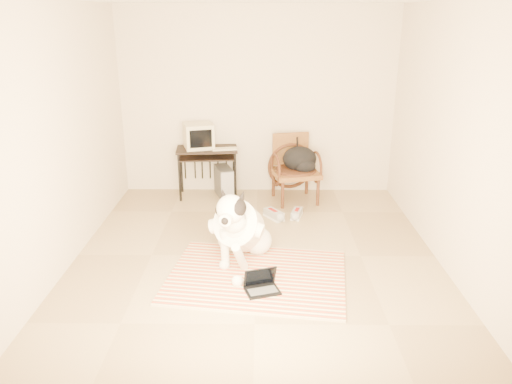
{
  "coord_description": "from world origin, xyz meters",
  "views": [
    {
      "loc": [
        0.05,
        -5.02,
        2.54
      ],
      "look_at": [
        0.0,
        -0.16,
        0.81
      ],
      "focal_mm": 35.0,
      "sensor_mm": 36.0,
      "label": 1
    }
  ],
  "objects_px": {
    "dog": "(240,229)",
    "laptop": "(261,285)",
    "crt_monitor": "(199,136)",
    "rattan_chair": "(294,168)",
    "computer_desk": "(207,155)",
    "pc_tower": "(224,182)",
    "backpack": "(301,160)"
  },
  "relations": [
    {
      "from": "computer_desk",
      "to": "rattan_chair",
      "type": "distance_m",
      "value": 1.28
    },
    {
      "from": "computer_desk",
      "to": "pc_tower",
      "type": "bearing_deg",
      "value": 2.85
    },
    {
      "from": "pc_tower",
      "to": "backpack",
      "type": "bearing_deg",
      "value": -8.85
    },
    {
      "from": "laptop",
      "to": "computer_desk",
      "type": "xyz_separation_m",
      "value": [
        -0.79,
        2.75,
        0.55
      ]
    },
    {
      "from": "computer_desk",
      "to": "pc_tower",
      "type": "height_order",
      "value": "computer_desk"
    },
    {
      "from": "pc_tower",
      "to": "rattan_chair",
      "type": "height_order",
      "value": "rattan_chair"
    },
    {
      "from": "dog",
      "to": "computer_desk",
      "type": "bearing_deg",
      "value": 105.08
    },
    {
      "from": "rattan_chair",
      "to": "computer_desk",
      "type": "bearing_deg",
      "value": 173.65
    },
    {
      "from": "laptop",
      "to": "computer_desk",
      "type": "bearing_deg",
      "value": 106.07
    },
    {
      "from": "computer_desk",
      "to": "crt_monitor",
      "type": "bearing_deg",
      "value": 165.42
    },
    {
      "from": "dog",
      "to": "laptop",
      "type": "bearing_deg",
      "value": -70.96
    },
    {
      "from": "backpack",
      "to": "laptop",
      "type": "bearing_deg",
      "value": -102.16
    },
    {
      "from": "pc_tower",
      "to": "crt_monitor",
      "type": "bearing_deg",
      "value": 177.07
    },
    {
      "from": "computer_desk",
      "to": "pc_tower",
      "type": "distance_m",
      "value": 0.47
    },
    {
      "from": "laptop",
      "to": "crt_monitor",
      "type": "xyz_separation_m",
      "value": [
        -0.91,
        2.78,
        0.83
      ]
    },
    {
      "from": "dog",
      "to": "rattan_chair",
      "type": "distance_m",
      "value": 2.06
    },
    {
      "from": "backpack",
      "to": "dog",
      "type": "bearing_deg",
      "value": -112.5
    },
    {
      "from": "laptop",
      "to": "crt_monitor",
      "type": "height_order",
      "value": "crt_monitor"
    },
    {
      "from": "crt_monitor",
      "to": "rattan_chair",
      "type": "relative_size",
      "value": 0.52
    },
    {
      "from": "crt_monitor",
      "to": "rattan_chair",
      "type": "xyz_separation_m",
      "value": [
        1.38,
        -0.17,
        -0.43
      ]
    },
    {
      "from": "laptop",
      "to": "crt_monitor",
      "type": "distance_m",
      "value": 3.03
    },
    {
      "from": "dog",
      "to": "laptop",
      "type": "distance_m",
      "value": 0.77
    },
    {
      "from": "crt_monitor",
      "to": "pc_tower",
      "type": "relative_size",
      "value": 0.97
    },
    {
      "from": "computer_desk",
      "to": "rattan_chair",
      "type": "bearing_deg",
      "value": -6.35
    },
    {
      "from": "backpack",
      "to": "crt_monitor",
      "type": "bearing_deg",
      "value": 172.56
    },
    {
      "from": "computer_desk",
      "to": "backpack",
      "type": "distance_m",
      "value": 1.36
    },
    {
      "from": "dog",
      "to": "pc_tower",
      "type": "relative_size",
      "value": 2.6
    },
    {
      "from": "rattan_chair",
      "to": "backpack",
      "type": "height_order",
      "value": "rattan_chair"
    },
    {
      "from": "dog",
      "to": "rattan_chair",
      "type": "xyz_separation_m",
      "value": [
        0.71,
        1.93,
        0.1
      ]
    },
    {
      "from": "crt_monitor",
      "to": "backpack",
      "type": "bearing_deg",
      "value": -7.44
    },
    {
      "from": "pc_tower",
      "to": "computer_desk",
      "type": "bearing_deg",
      "value": -177.15
    },
    {
      "from": "pc_tower",
      "to": "backpack",
      "type": "xyz_separation_m",
      "value": [
        1.11,
        -0.17,
        0.38
      ]
    }
  ]
}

